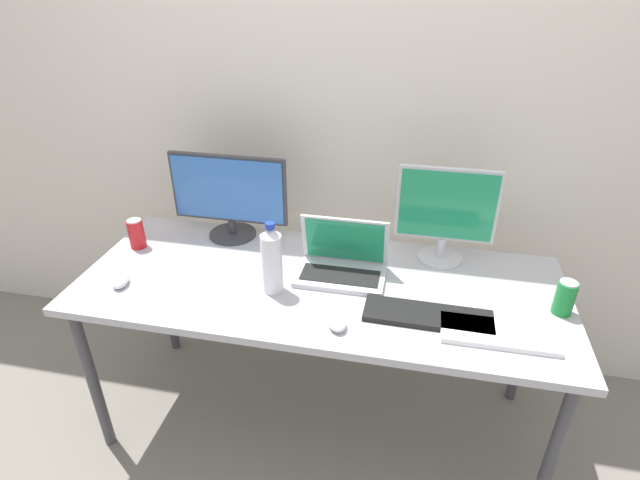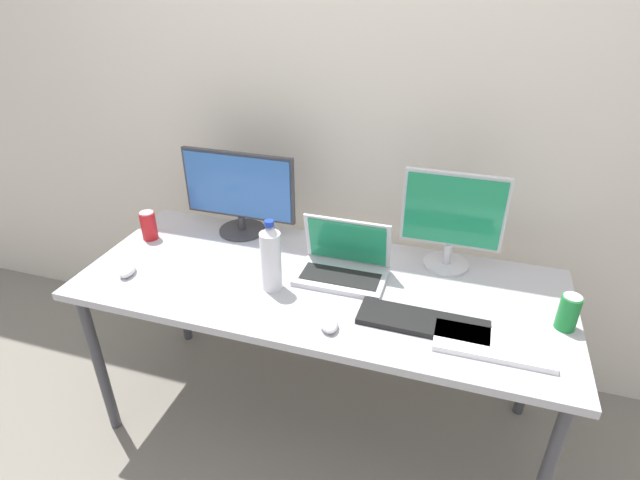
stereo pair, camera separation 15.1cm
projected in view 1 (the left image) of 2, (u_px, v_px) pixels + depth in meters
ground_plane at (320, 418)px, 2.24m from camera, size 16.00×16.00×0.00m
wall_back at (349, 95)px, 2.11m from camera, size 7.00×0.08×2.60m
work_desk at (320, 294)px, 1.91m from camera, size 1.82×0.74×0.74m
monitor_left at (229, 195)px, 2.10m from camera, size 0.50×0.20×0.37m
monitor_center at (446, 212)px, 1.92m from camera, size 0.38×0.18×0.39m
laptop_silver at (342, 262)px, 1.90m from camera, size 0.33×0.21×0.23m
keyboard_main at (499, 334)px, 1.60m from camera, size 0.37×0.15×0.02m
keyboard_aux at (428, 316)px, 1.68m from camera, size 0.43×0.14×0.02m
mouse_by_keyboard at (120, 281)px, 1.85m from camera, size 0.08×0.10×0.04m
mouse_by_laptop at (337, 323)px, 1.64m from camera, size 0.09×0.11×0.04m
water_bottle at (272, 260)px, 1.77m from camera, size 0.08×0.08×0.28m
soda_can_near_keyboard at (565, 298)px, 1.69m from camera, size 0.07×0.07×0.13m
soda_can_by_laptop at (136, 234)px, 2.08m from camera, size 0.07×0.07×0.13m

